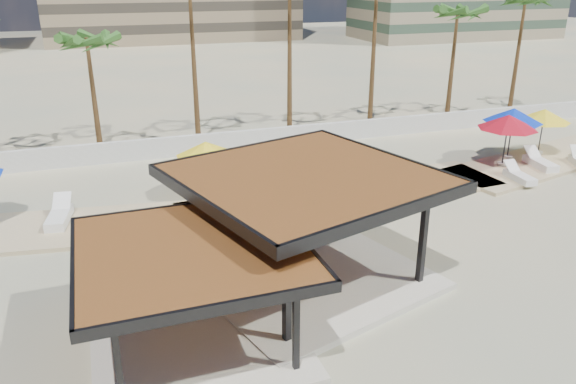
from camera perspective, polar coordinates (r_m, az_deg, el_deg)
name	(u,v)px	position (r m, az deg, el deg)	size (l,w,h in m)	color
ground	(377,272)	(20.65, 9.04, -8.00)	(200.00, 200.00, 0.00)	#CCB487
promenade	(341,191)	(27.65, 5.45, 0.15)	(44.45, 7.97, 0.24)	#C6B284
boundary_wall	(256,139)	(34.28, -3.30, 5.39)	(56.00, 0.30, 1.20)	silver
pavilion_central	(305,216)	(19.03, 1.77, -2.50)	(9.65, 9.65, 3.92)	beige
pavilion_west	(194,286)	(16.12, -9.56, -9.43)	(6.25, 6.25, 3.13)	beige
umbrella_b	(206,149)	(26.49, -8.35, 4.35)	(3.75, 3.75, 2.55)	beige
umbrella_c	(508,122)	(32.35, 21.47, 6.63)	(3.45, 3.45, 2.82)	beige
umbrella_d	(513,115)	(33.82, 21.92, 7.23)	(3.50, 3.50, 2.87)	beige
umbrella_e	(544,115)	(35.45, 24.59, 7.09)	(3.33, 3.33, 2.62)	beige
lounger_a	(59,217)	(25.69, -22.21, -2.33)	(1.13, 2.48, 0.90)	white
lounger_b	(519,176)	(30.89, 22.44, 1.48)	(0.82, 2.11, 0.78)	white
lounger_c	(540,163)	(33.49, 24.22, 2.74)	(1.05, 2.43, 0.89)	white
palm_c	(87,45)	(34.06, -19.72, 13.88)	(3.00, 3.00, 7.34)	brown
palm_g	(457,16)	(41.55, 16.83, 16.71)	(3.00, 3.00, 8.36)	brown
palm_h	(525,4)	(45.67, 22.94, 17.17)	(3.00, 3.00, 9.06)	brown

